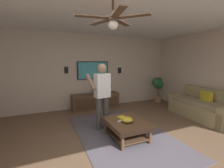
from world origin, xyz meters
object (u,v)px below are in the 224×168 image
at_px(remote_white, 121,121).
at_px(coffee_table, 126,125).
at_px(wall_speaker_right, 66,70).
at_px(ceiling_fan, 113,20).
at_px(wall_speaker_left, 120,70).
at_px(bowl, 127,120).
at_px(person_standing, 102,93).
at_px(potted_plant_tall, 158,86).
at_px(media_console, 96,101).
at_px(couch, 202,107).
at_px(book, 122,118).
at_px(vase_round, 95,91).
at_px(tv, 93,70).

bearing_deg(remote_white, coffee_table, -15.28).
relative_size(wall_speaker_right, ceiling_fan, 0.19).
bearing_deg(coffee_table, wall_speaker_left, -23.60).
bearing_deg(wall_speaker_left, bowl, 156.46).
bearing_deg(person_standing, bowl, -167.48).
bearing_deg(wall_speaker_left, person_standing, 143.15).
relative_size(potted_plant_tall, wall_speaker_right, 4.68).
height_order(remote_white, wall_speaker_right, wall_speaker_right).
bearing_deg(person_standing, media_console, -21.07).
relative_size(couch, wall_speaker_right, 8.92).
xyz_separation_m(couch, book, (-0.05, 2.76, 0.10)).
bearing_deg(potted_plant_tall, ceiling_fan, 129.61).
distance_m(book, wall_speaker_left, 2.93).
bearing_deg(potted_plant_tall, wall_speaker_right, 84.07).
height_order(couch, vase_round, couch).
bearing_deg(remote_white, couch, -6.23).
xyz_separation_m(person_standing, vase_round, (1.74, -0.38, -0.27)).
distance_m(remote_white, ceiling_fan, 2.04).
height_order(media_console, potted_plant_tall, potted_plant_tall).
height_order(tv, vase_round, tv).
xyz_separation_m(couch, coffee_table, (-0.20, 2.73, -0.02)).
xyz_separation_m(couch, vase_round, (2.22, 2.67, 0.34)).
xyz_separation_m(book, vase_round, (2.27, -0.09, 0.24)).
distance_m(media_console, wall_speaker_left, 1.56).
distance_m(potted_plant_tall, remote_white, 3.71).
xyz_separation_m(media_console, wall_speaker_right, (0.25, 0.95, 1.13)).
bearing_deg(potted_plant_tall, couch, 178.28).
bearing_deg(book, couch, -90.11).
bearing_deg(media_console, tv, -180.00).
distance_m(tv, vase_round, 0.75).
relative_size(tv, remote_white, 7.71).
bearing_deg(media_console, wall_speaker_right, -104.94).
xyz_separation_m(potted_plant_tall, book, (-2.13, 2.82, -0.25)).
bearing_deg(tv, potted_plant_tall, 82.30).
relative_size(book, wall_speaker_left, 1.00).
xyz_separation_m(remote_white, wall_speaker_left, (2.65, -1.30, 0.94)).
bearing_deg(remote_white, wall_speaker_right, 95.79).
xyz_separation_m(wall_speaker_left, wall_speaker_right, (0.00, 2.05, 0.05)).
distance_m(couch, tv, 3.77).
bearing_deg(tv, book, -2.10).
bearing_deg(coffee_table, tv, -1.44).
height_order(media_console, bowl, media_console).
distance_m(potted_plant_tall, vase_round, 2.73).
bearing_deg(person_standing, remote_white, -173.13).
distance_m(media_console, person_standing, 1.89).
bearing_deg(book, person_standing, 27.65).
height_order(wall_speaker_right, ceiling_fan, ceiling_fan).
relative_size(person_standing, wall_speaker_left, 7.45).
relative_size(tv, potted_plant_tall, 1.12).
xyz_separation_m(bowl, book, (0.22, -0.00, -0.04)).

